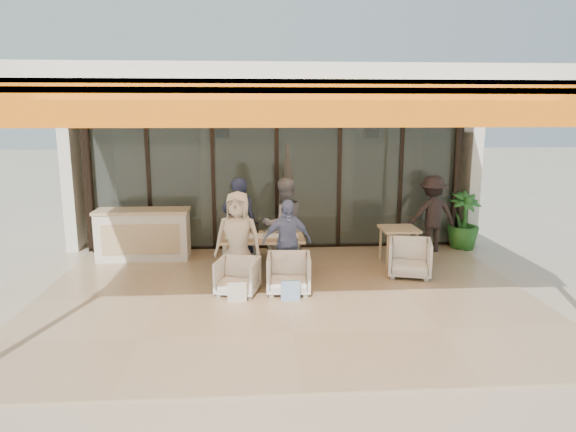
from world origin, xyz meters
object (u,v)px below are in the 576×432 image
object	(u,v)px
host_counter	(143,234)
dining_table	(262,239)
side_table	(399,233)
potted_palm	(463,220)
diner_periwinkle	(287,242)
chair_far_right	(282,246)
chair_near_left	(238,275)
diner_navy	(239,224)
chair_near_right	(289,272)
side_chair	(410,256)
diner_cream	(238,239)
diner_grey	(284,224)
chair_far_left	(240,247)
standing_woman	(432,214)

from	to	relation	value
host_counter	dining_table	bearing A→B (deg)	-26.71
side_table	potted_palm	size ratio (longest dim) A/B	0.59
diner_periwinkle	chair_far_right	bearing A→B (deg)	78.92
chair_far_right	chair_near_left	size ratio (longest dim) A/B	0.88
dining_table	diner_navy	size ratio (longest dim) A/B	0.85
diner_navy	diner_periwinkle	distance (m)	1.24
dining_table	chair_near_right	world-z (taller)	dining_table
chair_near_left	side_chair	xyz separation A→B (m)	(3.09, 0.71, 0.05)
diner_periwinkle	dining_table	bearing A→B (deg)	121.96
dining_table	side_chair	size ratio (longest dim) A/B	1.95
chair_far_right	diner_periwinkle	size ratio (longest dim) A/B	0.39
chair_near_right	diner_cream	bearing A→B (deg)	153.21
potted_palm	chair_near_right	bearing A→B (deg)	-147.15
dining_table	chair_near_right	size ratio (longest dim) A/B	2.06
potted_palm	side_chair	bearing A→B (deg)	-133.13
chair_far_right	diner_grey	bearing A→B (deg)	86.28
diner_navy	side_table	size ratio (longest dim) A/B	2.38
side_chair	diner_cream	bearing A→B (deg)	-160.66
chair_far_left	chair_near_left	world-z (taller)	chair_near_left
host_counter	chair_far_left	size ratio (longest dim) A/B	3.09
chair_near_left	standing_woman	world-z (taller)	standing_woman
chair_far_left	diner_cream	world-z (taller)	diner_cream
diner_periwinkle	chair_near_right	bearing A→B (deg)	-101.08
chair_far_left	diner_cream	bearing A→B (deg)	70.81
dining_table	diner_navy	bearing A→B (deg)	133.02
chair_far_right	chair_near_left	world-z (taller)	chair_near_left
diner_grey	side_chair	distance (m)	2.40
standing_woman	diner_periwinkle	bearing A→B (deg)	23.03
chair_far_left	chair_near_left	size ratio (longest dim) A/B	0.90
chair_far_left	chair_near_left	distance (m)	1.90
diner_grey	side_table	size ratio (longest dim) A/B	2.34
host_counter	diner_cream	size ratio (longest dim) A/B	1.13
diner_grey	diner_periwinkle	size ratio (longest dim) A/B	1.17
chair_near_left	side_table	distance (m)	3.43
chair_far_left	diner_navy	xyz separation A→B (m)	(0.00, -0.50, 0.59)
host_counter	standing_woman	distance (m)	6.00
chair_far_right	side_chair	world-z (taller)	side_chair
chair_near_left	diner_navy	world-z (taller)	diner_navy
chair_far_left	chair_near_right	world-z (taller)	chair_near_right
dining_table	chair_far_right	distance (m)	1.11
chair_far_right	standing_woman	bearing A→B (deg)	-176.05
diner_navy	side_table	world-z (taller)	diner_navy
host_counter	diner_grey	world-z (taller)	diner_grey
diner_cream	side_chair	size ratio (longest dim) A/B	2.13
diner_cream	diner_grey	bearing A→B (deg)	57.35
chair_near_left	diner_periwinkle	bearing A→B (deg)	45.30
diner_navy	diner_cream	bearing A→B (deg)	93.58
host_counter	chair_far_right	xyz separation A→B (m)	(2.79, -0.24, -0.24)
dining_table	chair_near_left	size ratio (longest dim) A/B	2.26
diner_navy	chair_near_right	bearing A→B (deg)	124.54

